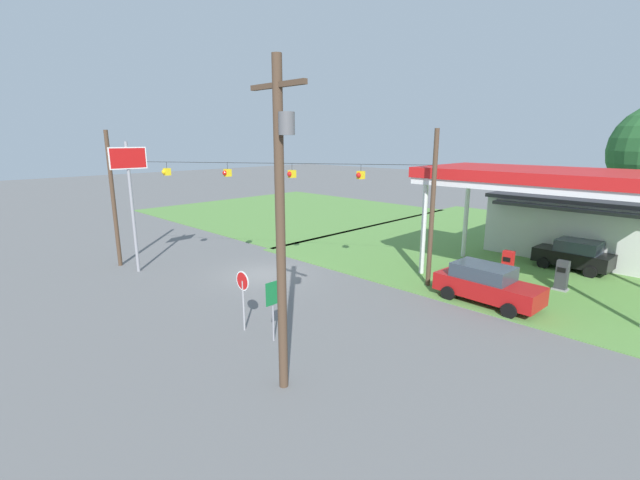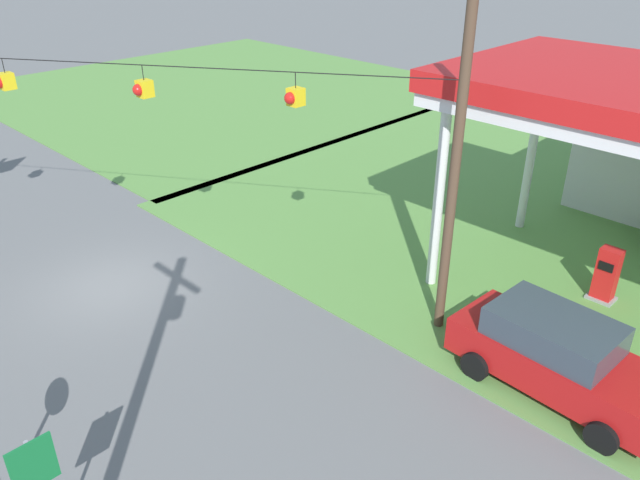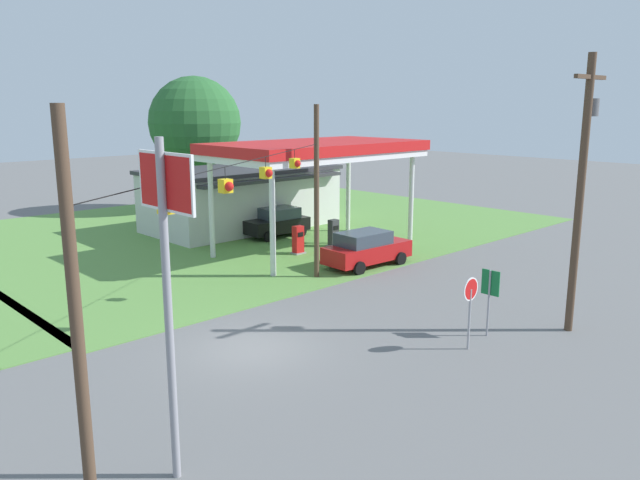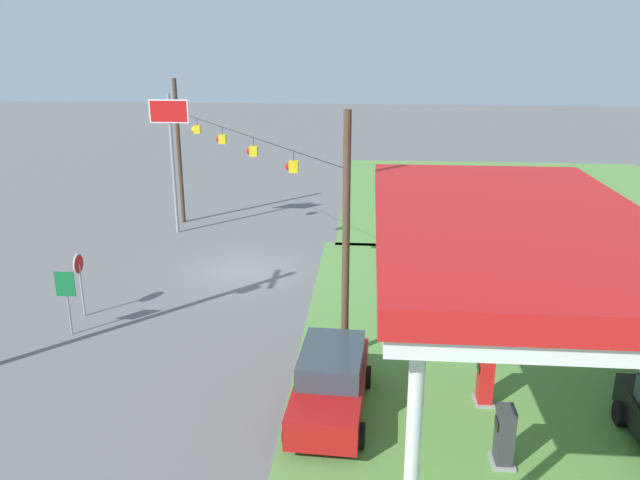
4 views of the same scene
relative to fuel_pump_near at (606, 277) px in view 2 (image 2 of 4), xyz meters
name	(u,v)px [view 2 (image 2 of 4)]	position (x,y,z in m)	size (l,w,h in m)	color
ground_plane	(111,287)	(-10.20, -9.12, -0.76)	(160.00, 160.00, 0.00)	slate
grass_verge_opposite_corner	(220,89)	(-26.20, 6.88, -0.74)	(24.00, 24.00, 0.04)	#5B8E42
fuel_pump_near	(606,277)	(0.00, 0.00, 0.00)	(0.71, 0.56, 1.59)	gray
car_at_pumps_front	(558,355)	(0.73, -4.37, 0.19)	(4.85, 2.28, 1.83)	#AD1414
route_sign	(36,476)	(-3.31, -13.90, 0.96)	(0.10, 0.70, 2.40)	gray
signal_span_gantry	(84,138)	(-10.20, -9.14, 3.67)	(15.67, 10.24, 8.09)	#4C3828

